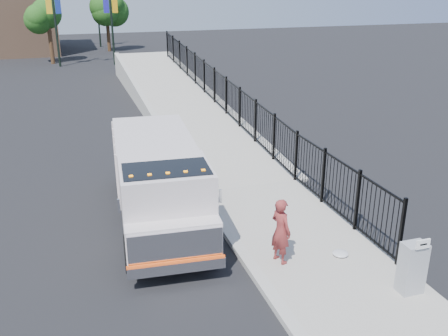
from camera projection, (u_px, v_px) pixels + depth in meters
name	position (u px, v px, depth m)	size (l,w,h in m)	color
ground	(239.00, 252.00, 13.51)	(120.00, 120.00, 0.00)	black
sidewalk	(340.00, 277.00, 12.26)	(3.55, 12.00, 0.12)	#9E998E
curb	(268.00, 291.00, 11.70)	(0.30, 12.00, 0.16)	#ADAAA3
ramp	(180.00, 109.00, 28.35)	(3.95, 24.00, 1.70)	#9E998E
iron_fence	(226.00, 108.00, 24.88)	(0.10, 28.00, 1.80)	black
truck	(159.00, 178.00, 14.71)	(2.96, 7.59, 2.54)	black
worker	(281.00, 231.00, 12.56)	(0.63, 0.42, 1.74)	maroon
utility_cabinet	(412.00, 268.00, 11.40)	(0.55, 0.40, 1.25)	gray
arrow_sign	(423.00, 244.00, 10.95)	(0.35, 0.04, 0.22)	white
debris	(340.00, 253.00, 13.11)	(0.43, 0.43, 0.11)	silver
light_pole_0	(58.00, 12.00, 40.42)	(3.77, 0.22, 8.00)	black
light_pole_1	(107.00, 12.00, 41.27)	(3.78, 0.22, 8.00)	black
light_pole_2	(55.00, 7.00, 47.44)	(3.77, 0.22, 8.00)	black
light_pole_3	(94.00, 5.00, 52.37)	(3.78, 0.22, 8.00)	black
tree_0	(48.00, 16.00, 41.94)	(2.61, 2.61, 5.30)	#382314
tree_1	(106.00, 11.00, 49.40)	(2.72, 2.72, 5.36)	#382314
tree_2	(43.00, 7.00, 54.83)	(2.68, 2.68, 5.34)	#382314
building	(2.00, 11.00, 48.63)	(10.00, 10.00, 8.00)	#8C664C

